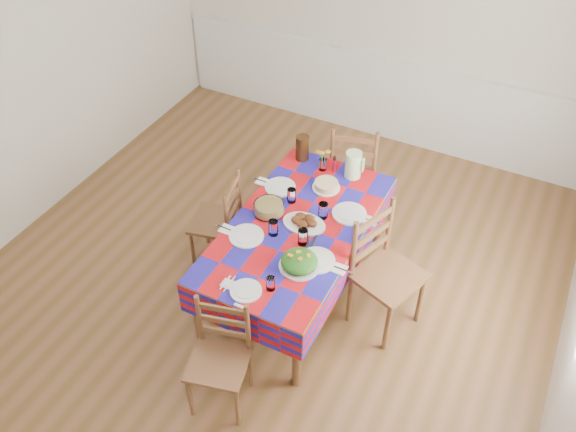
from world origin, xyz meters
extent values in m
cube|color=brown|center=(0.00, 0.00, -0.02)|extent=(4.50, 5.00, 0.04)
cube|color=beige|center=(0.00, 2.52, 1.35)|extent=(4.50, 0.04, 2.70)
cube|color=beige|center=(-2.27, 0.00, 1.35)|extent=(0.04, 5.00, 2.70)
cube|color=silver|center=(0.00, 2.47, 0.90)|extent=(4.41, 0.06, 0.04)
cube|color=silver|center=(0.00, 2.48, 0.45)|extent=(4.41, 0.03, 0.90)
cylinder|color=brown|center=(-0.15, -0.69, 0.32)|extent=(0.06, 0.06, 0.64)
cylinder|color=brown|center=(0.65, -0.69, 0.32)|extent=(0.06, 0.06, 0.64)
cylinder|color=brown|center=(-0.15, 0.92, 0.32)|extent=(0.06, 0.06, 0.64)
cylinder|color=brown|center=(0.65, 0.92, 0.32)|extent=(0.06, 0.06, 0.64)
cube|color=brown|center=(0.25, 0.12, 0.66)|extent=(0.91, 1.72, 0.04)
cube|color=red|center=(0.25, 0.12, 0.68)|extent=(0.94, 1.76, 0.01)
cube|color=red|center=(-0.22, 0.12, 0.54)|extent=(0.01, 1.76, 0.27)
cube|color=red|center=(0.72, 0.12, 0.54)|extent=(0.01, 1.76, 0.27)
cube|color=red|center=(0.25, -0.76, 0.54)|extent=(0.94, 0.01, 0.27)
cube|color=red|center=(0.25, 1.00, 0.54)|extent=(0.94, 0.01, 0.27)
cylinder|color=white|center=(0.23, -0.61, 0.69)|extent=(0.22, 0.22, 0.01)
cylinder|color=white|center=(0.23, -0.61, 0.70)|extent=(0.15, 0.15, 0.00)
cylinder|color=white|center=(0.36, -0.51, 0.74)|extent=(0.06, 0.06, 0.10)
cube|color=white|center=(0.08, -0.61, 0.69)|extent=(0.08, 0.08, 0.00)
cube|color=silver|center=(0.07, -0.61, 0.69)|extent=(0.01, 0.14, 0.00)
cube|color=silver|center=(0.10, -0.61, 0.69)|extent=(0.01, 0.16, 0.00)
cylinder|color=white|center=(-0.03, -0.15, 0.69)|extent=(0.26, 0.26, 0.01)
cylinder|color=white|center=(-0.03, -0.15, 0.70)|extent=(0.18, 0.18, 0.01)
cylinder|color=white|center=(0.13, -0.04, 0.75)|extent=(0.07, 0.07, 0.12)
cube|color=white|center=(-0.20, -0.15, 0.69)|extent=(0.10, 0.10, 0.01)
cube|color=silver|center=(-0.22, -0.15, 0.69)|extent=(0.16, 0.01, 0.00)
cube|color=silver|center=(-0.18, -0.15, 0.69)|extent=(0.19, 0.01, 0.00)
cylinder|color=white|center=(-0.07, 0.46, 0.69)|extent=(0.25, 0.25, 0.01)
cylinder|color=white|center=(-0.07, 0.46, 0.70)|extent=(0.17, 0.17, 0.01)
cylinder|color=white|center=(0.09, 0.35, 0.75)|extent=(0.07, 0.07, 0.12)
cube|color=white|center=(-0.24, 0.46, 0.69)|extent=(0.09, 0.09, 0.01)
cube|color=silver|center=(-0.25, 0.46, 0.69)|extent=(0.16, 0.01, 0.00)
cube|color=silver|center=(-0.22, 0.46, 0.69)|extent=(0.18, 0.01, 0.00)
cylinder|color=white|center=(0.53, -0.14, 0.69)|extent=(0.26, 0.26, 0.01)
cylinder|color=white|center=(0.53, -0.14, 0.70)|extent=(0.18, 0.18, 0.01)
cylinder|color=white|center=(0.37, -0.03, 0.75)|extent=(0.07, 0.07, 0.13)
cube|color=white|center=(0.70, -0.14, 0.69)|extent=(0.10, 0.10, 0.01)
cube|color=silver|center=(0.69, -0.14, 0.69)|extent=(0.16, 0.01, 0.00)
cube|color=silver|center=(0.72, -0.14, 0.69)|extent=(0.19, 0.01, 0.00)
cylinder|color=white|center=(0.54, 0.41, 0.69)|extent=(0.26, 0.26, 0.01)
cylinder|color=white|center=(0.54, 0.41, 0.70)|extent=(0.19, 0.19, 0.01)
cylinder|color=white|center=(0.38, 0.29, 0.75)|extent=(0.07, 0.07, 0.13)
cube|color=white|center=(0.72, 0.41, 0.69)|extent=(0.10, 0.10, 0.01)
cube|color=silver|center=(0.70, 0.41, 0.69)|extent=(0.17, 0.01, 0.00)
cube|color=silver|center=(0.74, 0.41, 0.69)|extent=(0.20, 0.01, 0.00)
ellipsoid|color=white|center=(0.29, 0.15, 0.69)|extent=(0.33, 0.24, 0.02)
ellipsoid|color=black|center=(0.35, 0.15, 0.73)|extent=(0.09, 0.07, 0.05)
ellipsoid|color=black|center=(0.31, 0.19, 0.73)|extent=(0.09, 0.07, 0.05)
ellipsoid|color=black|center=(0.25, 0.18, 0.73)|extent=(0.09, 0.07, 0.05)
ellipsoid|color=black|center=(0.24, 0.13, 0.73)|extent=(0.09, 0.07, 0.05)
ellipsoid|color=black|center=(0.29, 0.11, 0.73)|extent=(0.09, 0.07, 0.05)
cylinder|color=white|center=(0.45, -0.25, 0.69)|extent=(0.29, 0.29, 0.01)
ellipsoid|color=#134812|center=(0.45, -0.25, 0.74)|extent=(0.26, 0.26, 0.11)
cube|color=orange|center=(0.39, -0.28, 0.80)|extent=(0.03, 0.02, 0.01)
cube|color=orange|center=(0.43, -0.22, 0.80)|extent=(0.04, 0.04, 0.01)
cube|color=orange|center=(0.46, -0.28, 0.80)|extent=(0.03, 0.04, 0.01)
cube|color=orange|center=(0.50, -0.22, 0.80)|extent=(0.04, 0.04, 0.01)
cylinder|color=white|center=(-0.01, 0.16, 0.73)|extent=(0.23, 0.23, 0.08)
cylinder|color=#DCCA74|center=(-0.01, 0.16, 0.73)|extent=(0.21, 0.21, 0.07)
cylinder|color=white|center=(0.26, 0.62, 0.69)|extent=(0.22, 0.22, 0.01)
cylinder|color=tan|center=(0.26, 0.62, 0.72)|extent=(0.19, 0.19, 0.05)
cube|color=black|center=(0.38, 0.03, 0.69)|extent=(0.12, 0.28, 0.01)
cube|color=black|center=(0.43, 0.05, 0.69)|extent=(0.06, 0.29, 0.01)
cylinder|color=white|center=(0.13, 0.83, 0.74)|extent=(0.06, 0.06, 0.10)
cylinder|color=#3D7727|center=(0.12, 0.83, 0.78)|extent=(0.01, 0.01, 0.15)
ellipsoid|color=orange|center=(0.09, 0.83, 0.85)|extent=(0.05, 0.05, 0.02)
cylinder|color=#3D7727|center=(0.15, 0.83, 0.78)|extent=(0.01, 0.01, 0.15)
ellipsoid|color=orange|center=(0.17, 0.85, 0.87)|extent=(0.05, 0.05, 0.02)
cylinder|color=#3D7727|center=(0.13, 0.81, 0.78)|extent=(0.01, 0.01, 0.15)
ellipsoid|color=orange|center=(0.13, 0.79, 0.88)|extent=(0.05, 0.05, 0.02)
cylinder|color=#B20E21|center=(0.22, 0.85, 0.76)|extent=(0.03, 0.03, 0.14)
cylinder|color=#C3F0A9|center=(0.39, 0.86, 0.80)|extent=(0.13, 0.13, 0.23)
cylinder|color=#331D0B|center=(-0.08, 0.89, 0.80)|extent=(0.11, 0.11, 0.22)
cube|color=white|center=(0.25, -0.75, 0.69)|extent=(0.06, 0.02, 0.01)
cylinder|color=brown|center=(0.13, -1.22, 0.20)|extent=(0.03, 0.03, 0.41)
cylinder|color=brown|center=(0.44, -1.14, 0.20)|extent=(0.03, 0.03, 0.41)
cylinder|color=brown|center=(0.05, -0.92, 0.20)|extent=(0.03, 0.03, 0.41)
cylinder|color=brown|center=(0.37, -0.84, 0.20)|extent=(0.03, 0.03, 0.41)
cube|color=brown|center=(0.25, -1.03, 0.42)|extent=(0.45, 0.44, 0.03)
cylinder|color=brown|center=(0.05, -0.91, 0.63)|extent=(0.03, 0.03, 0.45)
cylinder|color=brown|center=(0.37, -0.83, 0.63)|extent=(0.03, 0.03, 0.45)
cube|color=brown|center=(0.21, -0.87, 0.54)|extent=(0.32, 0.09, 0.05)
cube|color=brown|center=(0.21, -0.87, 0.66)|extent=(0.32, 0.09, 0.05)
cube|color=brown|center=(0.21, -0.87, 0.78)|extent=(0.32, 0.09, 0.05)
cylinder|color=brown|center=(0.38, 1.48, 0.23)|extent=(0.04, 0.04, 0.46)
cylinder|color=brown|center=(0.03, 1.39, 0.23)|extent=(0.04, 0.04, 0.46)
cylinder|color=brown|center=(0.47, 1.15, 0.23)|extent=(0.04, 0.04, 0.46)
cylinder|color=brown|center=(0.12, 1.05, 0.23)|extent=(0.04, 0.04, 0.46)
cube|color=brown|center=(0.25, 1.27, 0.47)|extent=(0.52, 0.50, 0.03)
cylinder|color=brown|center=(0.47, 1.14, 0.71)|extent=(0.04, 0.04, 0.51)
cylinder|color=brown|center=(0.12, 1.04, 0.71)|extent=(0.04, 0.04, 0.51)
cube|color=brown|center=(0.30, 1.09, 0.61)|extent=(0.36, 0.12, 0.05)
cube|color=brown|center=(0.30, 1.09, 0.74)|extent=(0.36, 0.12, 0.05)
cube|color=brown|center=(0.30, 1.09, 0.87)|extent=(0.36, 0.12, 0.05)
cylinder|color=brown|center=(-0.68, 0.24, 0.21)|extent=(0.03, 0.03, 0.41)
cylinder|color=brown|center=(-0.61, -0.08, 0.21)|extent=(0.03, 0.03, 0.41)
cylinder|color=brown|center=(-0.38, 0.32, 0.21)|extent=(0.03, 0.03, 0.41)
cylinder|color=brown|center=(-0.30, -0.01, 0.21)|extent=(0.03, 0.03, 0.41)
cube|color=brown|center=(-0.49, 0.12, 0.43)|extent=(0.45, 0.46, 0.03)
cylinder|color=brown|center=(-0.37, 0.32, 0.64)|extent=(0.03, 0.03, 0.46)
cylinder|color=brown|center=(-0.30, 0.00, 0.64)|extent=(0.03, 0.03, 0.46)
cube|color=brown|center=(-0.33, 0.16, 0.55)|extent=(0.10, 0.32, 0.05)
cube|color=brown|center=(-0.33, 0.16, 0.67)|extent=(0.10, 0.32, 0.05)
cube|color=brown|center=(-0.33, 0.16, 0.79)|extent=(0.10, 0.32, 0.05)
cylinder|color=brown|center=(1.09, -0.12, 0.24)|extent=(0.04, 0.04, 0.48)
cylinder|color=brown|center=(1.23, 0.24, 0.24)|extent=(0.04, 0.04, 0.48)
cylinder|color=brown|center=(0.75, 0.00, 0.24)|extent=(0.04, 0.04, 0.48)
cylinder|color=brown|center=(0.89, 0.36, 0.24)|extent=(0.04, 0.04, 0.48)
cube|color=brown|center=(0.99, 0.12, 0.50)|extent=(0.56, 0.57, 0.03)
cylinder|color=brown|center=(0.74, 0.00, 0.75)|extent=(0.04, 0.04, 0.54)
cylinder|color=brown|center=(0.88, 0.37, 0.75)|extent=(0.04, 0.04, 0.54)
cube|color=brown|center=(0.81, 0.18, 0.64)|extent=(0.15, 0.37, 0.05)
cube|color=brown|center=(0.81, 0.18, 0.78)|extent=(0.15, 0.37, 0.05)
cube|color=brown|center=(0.81, 0.18, 0.92)|extent=(0.15, 0.37, 0.05)
camera|label=1|loc=(1.69, -2.87, 3.77)|focal=38.00mm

